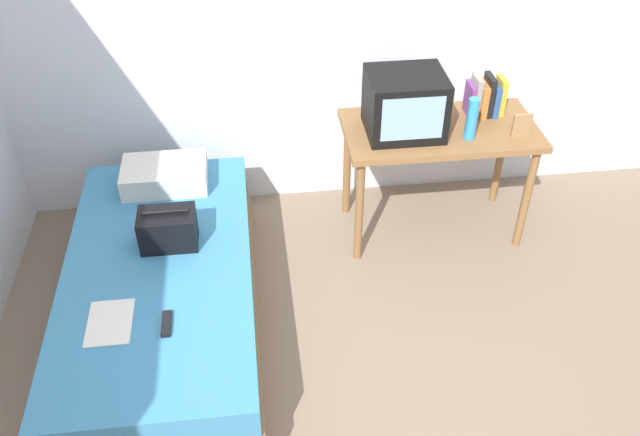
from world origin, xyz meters
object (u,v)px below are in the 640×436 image
(tv, at_px, (405,104))
(book_row, at_px, (485,97))
(picture_frame, at_px, (522,125))
(magazine, at_px, (110,323))
(handbag, at_px, (168,229))
(pillow, at_px, (165,175))
(water_bottle, at_px, (472,119))
(bed, at_px, (163,298))
(desk, at_px, (439,141))
(remote_dark, at_px, (166,324))

(tv, distance_m, book_row, 0.56)
(tv, bearing_deg, picture_frame, -12.05)
(magazine, bearing_deg, handbag, 65.27)
(book_row, relative_size, pillow, 0.50)
(tv, height_order, magazine, tv)
(picture_frame, bearing_deg, water_bottle, 176.36)
(handbag, bearing_deg, bed, -110.28)
(desk, height_order, book_row, book_row)
(pillow, bearing_deg, handbag, -84.57)
(book_row, bearing_deg, desk, -155.58)
(tv, bearing_deg, pillow, 178.57)
(handbag, bearing_deg, magazine, -114.73)
(bed, height_order, handbag, handbag)
(tv, relative_size, picture_frame, 3.03)
(book_row, xyz_separation_m, remote_dark, (-1.89, -1.27, -0.39))
(water_bottle, bearing_deg, pillow, 174.93)
(bed, relative_size, picture_frame, 13.75)
(handbag, bearing_deg, pillow, 95.43)
(picture_frame, height_order, magazine, picture_frame)
(pillow, xyz_separation_m, magazine, (-0.20, -1.11, -0.07))
(desk, bearing_deg, pillow, 179.17)
(water_bottle, bearing_deg, magazine, -154.49)
(tv, relative_size, remote_dark, 2.82)
(picture_frame, bearing_deg, pillow, 175.14)
(book_row, bearing_deg, magazine, -150.53)
(magazine, bearing_deg, remote_dark, -9.84)
(book_row, relative_size, picture_frame, 1.71)
(bed, distance_m, picture_frame, 2.25)
(magazine, bearing_deg, tv, 33.43)
(water_bottle, bearing_deg, desk, 134.25)
(water_bottle, distance_m, magazine, 2.25)
(desk, relative_size, remote_dark, 7.44)
(pillow, bearing_deg, picture_frame, -4.86)
(tv, xyz_separation_m, picture_frame, (0.67, -0.14, -0.11))
(bed, xyz_separation_m, book_row, (1.97, 0.84, 0.64))
(bed, xyz_separation_m, magazine, (-0.19, -0.38, 0.24))
(bed, distance_m, book_row, 2.23)
(water_bottle, bearing_deg, tv, 161.44)
(remote_dark, bearing_deg, picture_frame, 25.79)
(tv, bearing_deg, desk, 2.80)
(bed, bearing_deg, book_row, 23.04)
(pillow, bearing_deg, bed, -90.78)
(pillow, relative_size, handbag, 1.66)
(tv, relative_size, water_bottle, 1.74)
(tv, distance_m, handbag, 1.51)
(water_bottle, relative_size, book_row, 1.02)
(water_bottle, distance_m, pillow, 1.83)
(bed, distance_m, tv, 1.74)
(bed, xyz_separation_m, picture_frame, (2.10, 0.55, 0.60))
(book_row, distance_m, picture_frame, 0.32)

